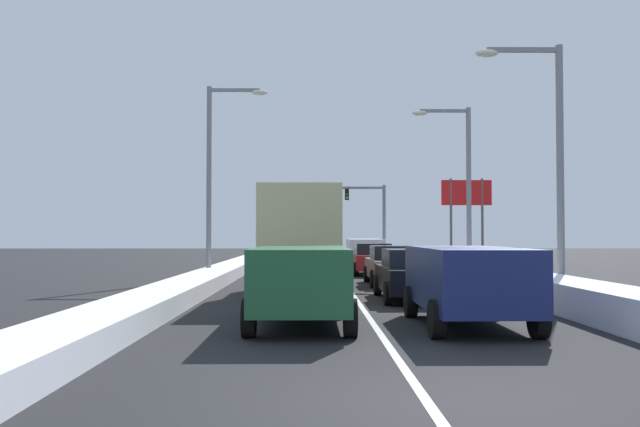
% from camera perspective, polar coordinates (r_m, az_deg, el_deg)
% --- Properties ---
extents(ground_plane, '(134.61, 134.61, 0.00)m').
position_cam_1_polar(ground_plane, '(28.65, 2.00, -5.62)').
color(ground_plane, black).
extents(lane_stripe_between_right_lane_and_center_lane, '(0.14, 56.95, 0.01)m').
position_cam_1_polar(lane_stripe_between_right_lane_and_center_lane, '(33.81, 1.59, -5.01)').
color(lane_stripe_between_right_lane_and_center_lane, silver).
rests_on(lane_stripe_between_right_lane_and_center_lane, ground).
extents(snow_bank_right_shoulder, '(1.55, 56.95, 0.76)m').
position_cam_1_polar(snow_bank_right_shoulder, '(34.41, 10.46, -4.30)').
color(snow_bank_right_shoulder, white).
rests_on(snow_bank_right_shoulder, ground).
extents(snow_bank_left_shoulder, '(1.52, 56.95, 0.50)m').
position_cam_1_polar(snow_bank_left_shoulder, '(34.00, -7.40, -4.56)').
color(snow_bank_left_shoulder, white).
rests_on(snow_bank_left_shoulder, ground).
extents(suv_navy_right_lane_nearest, '(2.16, 4.90, 1.67)m').
position_cam_1_polar(suv_navy_right_lane_nearest, '(15.05, 11.98, -5.24)').
color(suv_navy_right_lane_nearest, navy).
rests_on(suv_navy_right_lane_nearest, ground).
extents(sedan_black_right_lane_second, '(2.00, 4.50, 1.51)m').
position_cam_1_polar(sedan_black_right_lane_second, '(20.86, 7.59, -4.96)').
color(sedan_black_right_lane_second, black).
rests_on(sedan_black_right_lane_second, ground).
extents(sedan_tan_right_lane_third, '(2.00, 4.50, 1.51)m').
position_cam_1_polar(sedan_tan_right_lane_third, '(26.97, 6.00, -4.22)').
color(sedan_tan_right_lane_third, '#937F60').
rests_on(sedan_tan_right_lane_third, ground).
extents(sedan_red_right_lane_fourth, '(2.00, 4.50, 1.51)m').
position_cam_1_polar(sedan_red_right_lane_fourth, '(33.77, 4.30, -3.72)').
color(sedan_red_right_lane_fourth, maroon).
rests_on(sedan_red_right_lane_fourth, ground).
extents(suv_white_right_lane_fifth, '(2.16, 4.90, 1.67)m').
position_cam_1_polar(suv_white_right_lane_fifth, '(40.71, 3.69, -3.03)').
color(suv_white_right_lane_fifth, silver).
rests_on(suv_white_right_lane_fifth, ground).
extents(suv_green_center_lane_nearest, '(2.16, 4.90, 1.67)m').
position_cam_1_polar(suv_green_center_lane_nearest, '(14.87, -1.57, -5.31)').
color(suv_green_center_lane_nearest, '#1E5633').
rests_on(suv_green_center_lane_nearest, ground).
extents(box_truck_center_lane_second, '(2.53, 7.20, 3.36)m').
position_cam_1_polar(box_truck_center_lane_second, '(22.26, -1.56, -1.84)').
color(box_truck_center_lane_second, maroon).
rests_on(box_truck_center_lane_second, ground).
extents(suv_charcoal_center_lane_third, '(2.16, 4.90, 1.67)m').
position_cam_1_polar(suv_charcoal_center_lane_third, '(29.79, -0.93, -3.51)').
color(suv_charcoal_center_lane_third, '#38383D').
rests_on(suv_charcoal_center_lane_third, ground).
extents(sedan_gray_center_lane_fourth, '(2.00, 4.50, 1.51)m').
position_cam_1_polar(sedan_gray_center_lane_fourth, '(36.47, -1.13, -3.58)').
color(sedan_gray_center_lane_fourth, slate).
rests_on(sedan_gray_center_lane_fourth, ground).
extents(sedan_silver_center_lane_fifth, '(2.00, 4.50, 1.51)m').
position_cam_1_polar(sedan_silver_center_lane_fifth, '(42.91, -1.19, -3.30)').
color(sedan_silver_center_lane_fifth, '#B7BABF').
rests_on(sedan_silver_center_lane_fifth, ground).
extents(traffic_light_gantry, '(10.60, 0.47, 6.20)m').
position_cam_1_polar(traffic_light_gantry, '(59.72, 1.72, 0.95)').
color(traffic_light_gantry, slate).
rests_on(traffic_light_gantry, ground).
extents(street_lamp_right_near, '(2.66, 0.36, 7.68)m').
position_cam_1_polar(street_lamp_right_near, '(22.13, 18.14, 5.33)').
color(street_lamp_right_near, gray).
rests_on(street_lamp_right_near, ground).
extents(street_lamp_right_mid, '(2.66, 0.36, 7.67)m').
position_cam_1_polar(street_lamp_right_mid, '(31.97, 11.43, 3.13)').
color(street_lamp_right_mid, gray).
rests_on(street_lamp_right_mid, ground).
extents(street_lamp_left_mid, '(2.66, 0.36, 8.42)m').
position_cam_1_polar(street_lamp_left_mid, '(30.72, -8.43, 4.04)').
color(street_lamp_left_mid, gray).
rests_on(street_lamp_left_mid, ground).
extents(roadside_sign_right, '(3.20, 0.16, 5.50)m').
position_cam_1_polar(roadside_sign_right, '(45.18, 11.92, 0.95)').
color(roadside_sign_right, '#59595B').
rests_on(roadside_sign_right, ground).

